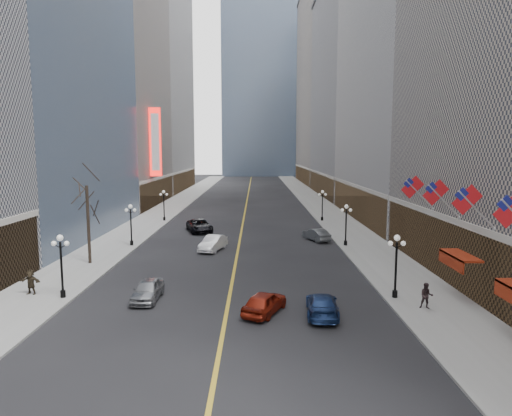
{
  "coord_description": "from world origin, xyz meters",
  "views": [
    {
      "loc": [
        1.93,
        -1.35,
        10.5
      ],
      "look_at": [
        1.93,
        21.32,
        7.65
      ],
      "focal_mm": 32.0,
      "sensor_mm": 36.0,
      "label": 1
    }
  ],
  "objects_px": {
    "streetlamp_east_1": "(396,259)",
    "streetlamp_west_2": "(131,221)",
    "streetlamp_west_1": "(61,259)",
    "car_sb_far": "(316,235)",
    "streetlamp_west_3": "(164,202)",
    "streetlamp_east_2": "(346,221)",
    "car_sb_mid": "(265,302)",
    "car_sb_near": "(322,305)",
    "car_nb_near": "(148,290)",
    "car_nb_mid": "(213,243)",
    "car_nb_far": "(200,226)",
    "streetlamp_east_3": "(322,202)"
  },
  "relations": [
    {
      "from": "streetlamp_east_2",
      "to": "car_sb_far",
      "type": "distance_m",
      "value": 4.85
    },
    {
      "from": "streetlamp_west_2",
      "to": "streetlamp_west_1",
      "type": "bearing_deg",
      "value": -90.0
    },
    {
      "from": "streetlamp_east_1",
      "to": "car_nb_mid",
      "type": "xyz_separation_m",
      "value": [
        -14.43,
        16.02,
        -2.12
      ]
    },
    {
      "from": "streetlamp_west_1",
      "to": "car_sb_mid",
      "type": "height_order",
      "value": "streetlamp_west_1"
    },
    {
      "from": "car_sb_far",
      "to": "streetlamp_west_3",
      "type": "bearing_deg",
      "value": -57.56
    },
    {
      "from": "car_nb_near",
      "to": "car_nb_mid",
      "type": "relative_size",
      "value": 0.91
    },
    {
      "from": "car_sb_far",
      "to": "streetlamp_east_1",
      "type": "bearing_deg",
      "value": 75.17
    },
    {
      "from": "car_sb_near",
      "to": "car_sb_mid",
      "type": "bearing_deg",
      "value": -0.62
    },
    {
      "from": "streetlamp_west_1",
      "to": "car_sb_mid",
      "type": "bearing_deg",
      "value": -11.13
    },
    {
      "from": "car_nb_far",
      "to": "car_sb_far",
      "type": "height_order",
      "value": "car_nb_far"
    },
    {
      "from": "streetlamp_west_1",
      "to": "car_sb_near",
      "type": "bearing_deg",
      "value": -10.0
    },
    {
      "from": "car_nb_near",
      "to": "car_nb_mid",
      "type": "xyz_separation_m",
      "value": [
        3.11,
        16.16,
        0.05
      ]
    },
    {
      "from": "streetlamp_west_2",
      "to": "car_nb_mid",
      "type": "relative_size",
      "value": 0.95
    },
    {
      "from": "streetlamp_west_1",
      "to": "car_sb_far",
      "type": "bearing_deg",
      "value": 45.69
    },
    {
      "from": "streetlamp_west_1",
      "to": "car_nb_far",
      "type": "distance_m",
      "value": 27.93
    },
    {
      "from": "streetlamp_east_3",
      "to": "streetlamp_west_3",
      "type": "bearing_deg",
      "value": 180.0
    },
    {
      "from": "streetlamp_east_2",
      "to": "streetlamp_west_2",
      "type": "relative_size",
      "value": 1.0
    },
    {
      "from": "streetlamp_east_1",
      "to": "car_sb_near",
      "type": "xyz_separation_m",
      "value": [
        -5.64,
        -3.17,
        -2.2
      ]
    },
    {
      "from": "car_nb_mid",
      "to": "car_sb_near",
      "type": "height_order",
      "value": "car_nb_mid"
    },
    {
      "from": "car_nb_near",
      "to": "car_sb_near",
      "type": "relative_size",
      "value": 0.89
    },
    {
      "from": "streetlamp_west_3",
      "to": "car_nb_near",
      "type": "distance_m",
      "value": 36.71
    },
    {
      "from": "car_sb_mid",
      "to": "car_nb_mid",
      "type": "bearing_deg",
      "value": -50.37
    },
    {
      "from": "streetlamp_west_3",
      "to": "streetlamp_east_2",
      "type": "bearing_deg",
      "value": -37.33
    },
    {
      "from": "car_nb_near",
      "to": "car_nb_far",
      "type": "bearing_deg",
      "value": 90.53
    },
    {
      "from": "streetlamp_east_1",
      "to": "car_nb_far",
      "type": "height_order",
      "value": "streetlamp_east_1"
    },
    {
      "from": "car_sb_near",
      "to": "streetlamp_west_1",
      "type": "bearing_deg",
      "value": -5.07
    },
    {
      "from": "streetlamp_east_3",
      "to": "car_sb_near",
      "type": "bearing_deg",
      "value": -98.2
    },
    {
      "from": "car_nb_far",
      "to": "car_sb_mid",
      "type": "relative_size",
      "value": 1.37
    },
    {
      "from": "streetlamp_east_2",
      "to": "car_nb_mid",
      "type": "bearing_deg",
      "value": -172.18
    },
    {
      "from": "streetlamp_east_3",
      "to": "car_nb_far",
      "type": "xyz_separation_m",
      "value": [
        -17.22,
        -8.89,
        -2.08
      ]
    },
    {
      "from": "car_nb_near",
      "to": "car_nb_mid",
      "type": "bearing_deg",
      "value": 80.32
    },
    {
      "from": "streetlamp_west_2",
      "to": "car_sb_far",
      "type": "height_order",
      "value": "streetlamp_west_2"
    },
    {
      "from": "streetlamp_east_3",
      "to": "car_sb_mid",
      "type": "relative_size",
      "value": 1.05
    },
    {
      "from": "streetlamp_west_3",
      "to": "car_nb_far",
      "type": "bearing_deg",
      "value": -54.32
    },
    {
      "from": "car_sb_far",
      "to": "car_nb_far",
      "type": "bearing_deg",
      "value": -44.25
    },
    {
      "from": "streetlamp_east_2",
      "to": "streetlamp_west_2",
      "type": "xyz_separation_m",
      "value": [
        -23.6,
        0.0,
        0.0
      ]
    },
    {
      "from": "car_nb_mid",
      "to": "car_sb_mid",
      "type": "height_order",
      "value": "car_nb_mid"
    },
    {
      "from": "streetlamp_west_1",
      "to": "car_nb_near",
      "type": "distance_m",
      "value": 6.44
    },
    {
      "from": "car_nb_mid",
      "to": "streetlamp_west_1",
      "type": "bearing_deg",
      "value": -104.06
    },
    {
      "from": "streetlamp_east_1",
      "to": "streetlamp_west_2",
      "type": "bearing_deg",
      "value": 142.67
    },
    {
      "from": "streetlamp_west_3",
      "to": "car_sb_mid",
      "type": "relative_size",
      "value": 1.05
    },
    {
      "from": "streetlamp_east_3",
      "to": "car_nb_near",
      "type": "height_order",
      "value": "streetlamp_east_3"
    },
    {
      "from": "car_sb_mid",
      "to": "streetlamp_east_3",
      "type": "bearing_deg",
      "value": -79.06
    },
    {
      "from": "car_sb_near",
      "to": "streetlamp_west_3",
      "type": "bearing_deg",
      "value": -60.44
    },
    {
      "from": "streetlamp_east_3",
      "to": "car_sb_far",
      "type": "relative_size",
      "value": 1.03
    },
    {
      "from": "streetlamp_east_2",
      "to": "streetlamp_west_1",
      "type": "height_order",
      "value": "same"
    },
    {
      "from": "streetlamp_east_3",
      "to": "streetlamp_west_2",
      "type": "distance_m",
      "value": 29.68
    },
    {
      "from": "streetlamp_west_2",
      "to": "streetlamp_west_3",
      "type": "distance_m",
      "value": 18.0
    },
    {
      "from": "streetlamp_east_3",
      "to": "car_sb_mid",
      "type": "height_order",
      "value": "streetlamp_east_3"
    },
    {
      "from": "car_nb_near",
      "to": "car_sb_near",
      "type": "height_order",
      "value": "car_nb_near"
    }
  ]
}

